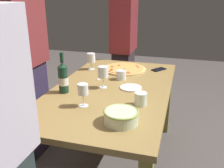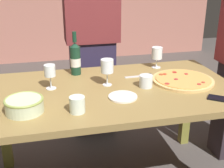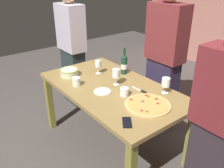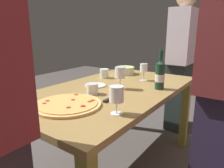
{
  "view_description": "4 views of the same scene",
  "coord_description": "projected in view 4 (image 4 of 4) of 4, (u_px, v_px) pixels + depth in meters",
  "views": [
    {
      "loc": [
        -1.82,
        -0.52,
        1.49
      ],
      "look_at": [
        0.0,
        0.0,
        0.78
      ],
      "focal_mm": 41.17,
      "sensor_mm": 36.0,
      "label": 1
    },
    {
      "loc": [
        -0.4,
        -1.72,
        1.49
      ],
      "look_at": [
        0.0,
        0.0,
        0.78
      ],
      "focal_mm": 48.31,
      "sensor_mm": 36.0,
      "label": 2
    },
    {
      "loc": [
        1.76,
        -1.37,
        1.86
      ],
      "look_at": [
        0.0,
        0.0,
        0.78
      ],
      "focal_mm": 38.56,
      "sensor_mm": 36.0,
      "label": 3
    },
    {
      "loc": [
        1.3,
        0.93,
        1.2
      ],
      "look_at": [
        0.0,
        0.0,
        0.78
      ],
      "focal_mm": 32.89,
      "sensor_mm": 36.0,
      "label": 4
    }
  ],
  "objects": [
    {
      "name": "pizza",
      "position": [
        68.0,
        104.0,
        1.26
      ],
      "size": [
        0.41,
        0.41,
        0.02
      ],
      "color": "#E4B56E",
      "rests_on": "dining_table"
    },
    {
      "name": "pizza_knife",
      "position": [
        110.0,
        99.0,
        1.36
      ],
      "size": [
        0.19,
        0.02,
        0.02
      ],
      "color": "silver",
      "rests_on": "dining_table"
    },
    {
      "name": "wine_glass_near_pizza",
      "position": [
        144.0,
        69.0,
        1.88
      ],
      "size": [
        0.07,
        0.07,
        0.16
      ],
      "color": "white",
      "rests_on": "dining_table"
    },
    {
      "name": "cup_ceramic",
      "position": [
        92.0,
        89.0,
        1.49
      ],
      "size": [
        0.09,
        0.09,
        0.08
      ],
      "primitive_type": "cylinder",
      "color": "white",
      "rests_on": "dining_table"
    },
    {
      "name": "ground_plane",
      "position": [
        112.0,
        168.0,
        1.85
      ],
      "size": [
        8.0,
        8.0,
        0.0
      ],
      "primitive_type": "plane",
      "color": "#4E4744"
    },
    {
      "name": "person_guest_left",
      "position": [
        181.0,
        61.0,
        2.44
      ],
      "size": [
        0.43,
        0.24,
        1.67
      ],
      "rotation": [
        0.0,
        0.0,
        -0.16
      ],
      "color": "#273331",
      "rests_on": "ground"
    },
    {
      "name": "cup_amber",
      "position": [
        104.0,
        73.0,
        2.0
      ],
      "size": [
        0.08,
        0.08,
        0.09
      ],
      "primitive_type": "cylinder",
      "color": "white",
      "rests_on": "dining_table"
    },
    {
      "name": "wine_glass_by_bottle",
      "position": [
        120.0,
        73.0,
        1.6
      ],
      "size": [
        0.08,
        0.08,
        0.17
      ],
      "color": "white",
      "rests_on": "dining_table"
    },
    {
      "name": "cell_phone",
      "position": [
        25.0,
        99.0,
        1.37
      ],
      "size": [
        0.16,
        0.14,
        0.01
      ],
      "primitive_type": "cube",
      "rotation": [
        0.0,
        0.0,
        4.06
      ],
      "color": "black",
      "rests_on": "dining_table"
    },
    {
      "name": "wine_bottle",
      "position": [
        160.0,
        74.0,
        1.6
      ],
      "size": [
        0.07,
        0.07,
        0.31
      ],
      "color": "#173927",
      "rests_on": "dining_table"
    },
    {
      "name": "person_host",
      "position": [
        223.0,
        84.0,
        1.17
      ],
      "size": [
        0.45,
        0.24,
        1.77
      ],
      "rotation": [
        0.0,
        0.0,
        -1.58
      ],
      "color": "#2A223C",
      "rests_on": "ground"
    },
    {
      "name": "dining_table",
      "position": [
        112.0,
        99.0,
        1.68
      ],
      "size": [
        1.6,
        0.9,
        0.75
      ],
      "color": "olive",
      "rests_on": "ground"
    },
    {
      "name": "side_plate",
      "position": [
        96.0,
        85.0,
        1.71
      ],
      "size": [
        0.17,
        0.17,
        0.01
      ],
      "primitive_type": "cylinder",
      "color": "white",
      "rests_on": "dining_table"
    },
    {
      "name": "serving_bowl",
      "position": [
        125.0,
        70.0,
        2.18
      ],
      "size": [
        0.21,
        0.21,
        0.08
      ],
      "color": "beige",
      "rests_on": "dining_table"
    },
    {
      "name": "wine_glass_far_left",
      "position": [
        117.0,
        95.0,
        1.11
      ],
      "size": [
        0.08,
        0.08,
        0.16
      ],
      "color": "white",
      "rests_on": "dining_table"
    }
  ]
}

